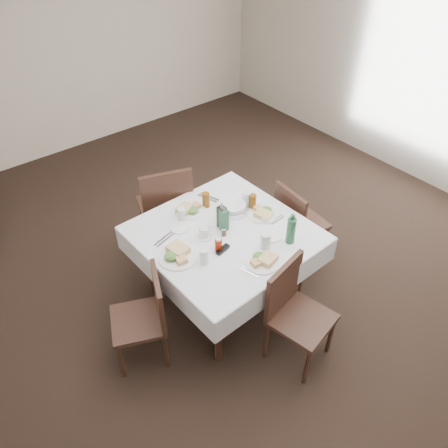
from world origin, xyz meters
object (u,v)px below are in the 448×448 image
Objects in this scene: chair_north at (166,205)px; oil_cruet_green at (224,219)px; water_w at (204,256)px; green_bottle at (291,230)px; chair_west at (148,313)px; coffee_mug at (204,233)px; water_e at (246,199)px; oil_cruet_dark at (222,216)px; chair_east at (296,220)px; ketchup_bottle at (218,245)px; water_n at (182,214)px; water_s at (266,241)px; dining_table at (225,240)px; bread_basket at (233,208)px; chair_south at (293,307)px.

oil_cruet_green is at bearing -85.80° from chair_north.
oil_cruet_green is (0.35, 0.20, 0.04)m from water_w.
chair_west is at bearing 164.59° from green_bottle.
chair_west is (-0.77, -0.92, -0.10)m from chair_north.
green_bottle is at bearing -19.84° from water_w.
oil_cruet_green reaches higher than coffee_mug.
water_e is 0.36m from oil_cruet_dark.
green_bottle is at bearing -143.43° from chair_east.
water_n is at bearing 91.00° from ketchup_bottle.
chair_north is 1.20× the size of chair_west.
oil_cruet_green is 0.25m from ketchup_bottle.
water_w is at bearing -155.03° from water_e.
water_e is at bearing 24.97° from water_w.
water_s is at bearing -14.85° from chair_west.
ketchup_bottle is at bearing -141.87° from dining_table.
chair_east is at bearing -5.63° from coffee_mug.
water_s is at bearing -81.95° from chair_north.
bread_basket is at bearing 37.19° from ketchup_bottle.
bread_basket is 0.94× the size of oil_cruet_dark.
coffee_mug is (-0.39, -0.11, 0.00)m from bread_basket.
water_w is (-1.16, -0.13, 0.34)m from chair_east.
water_s reaches higher than chair_east.
chair_south is at bearing -37.49° from chair_west.
water_s is at bearing -20.66° from water_w.
oil_cruet_green is (0.02, 0.03, 0.19)m from dining_table.
chair_south is at bearing -87.87° from oil_cruet_green.
chair_south is 1.09m from chair_west.
chair_north is at bearing 93.17° from chair_south.
chair_east is 3.54× the size of bread_basket.
oil_cruet_dark reaches higher than oil_cruet_green.
oil_cruet_dark is (-0.80, 0.11, 0.38)m from chair_east.
chair_north is at bearing 112.06° from bread_basket.
water_e is at bearing 23.14° from dining_table.
water_w is at bearing 160.16° from green_bottle.
coffee_mug reaches higher than dining_table.
dining_table is at bearing -156.86° from water_e.
dining_table is 0.40m from water_w.
oil_cruet_dark reaches higher than chair_west.
water_s is 0.54× the size of green_bottle.
chair_west is 0.73m from ketchup_bottle.
chair_east is at bearing -18.97° from bread_basket.
water_e is 0.58× the size of bread_basket.
oil_cruet_dark is 0.56m from green_bottle.
dining_table is 4.97× the size of green_bottle.
chair_west is 3.25× the size of oil_cruet_dark.
oil_cruet_dark is at bearing 33.57° from water_w.
dining_table is at bearing 177.39° from chair_east.
water_e is at bearing 19.65° from oil_cruet_green.
water_n is (-0.14, -0.48, 0.25)m from chair_north.
water_n is 0.43× the size of green_bottle.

